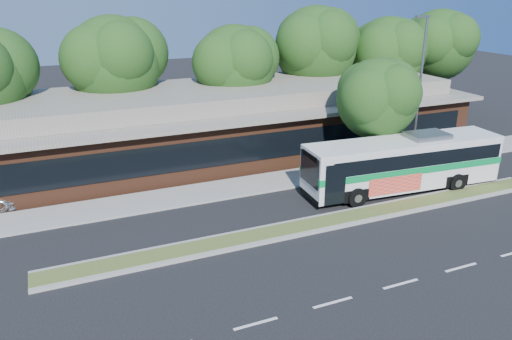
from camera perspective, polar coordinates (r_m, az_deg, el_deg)
name	(u,v)px	position (r m, az deg, el deg)	size (l,w,h in m)	color
ground	(331,229)	(23.67, 8.62, -6.67)	(120.00, 120.00, 0.00)	black
median_strip	(325,222)	(24.10, 7.88, -5.93)	(26.00, 1.10, 0.15)	#414D20
sidewalk	(273,181)	(28.77, 1.97, -1.32)	(44.00, 2.60, 0.12)	gray
plaza_building	(232,120)	(33.91, -2.76, 5.71)	(33.20, 11.20, 4.45)	#562D1B
lamp_post	(419,87)	(32.26, 18.16, 9.04)	(0.93, 0.18, 9.07)	slate
tree_bg_b	(120,59)	(34.55, -15.28, 12.10)	(6.69, 6.00, 9.00)	black
tree_bg_c	(239,63)	(35.69, -1.94, 12.13)	(6.24, 5.60, 8.26)	black
tree_bg_d	(320,45)	(39.56, 7.31, 13.99)	(6.91, 6.20, 9.37)	black
tree_bg_e	(391,52)	(42.16, 15.19, 12.92)	(6.47, 5.80, 8.50)	black
tree_bg_f	(441,43)	(46.80, 20.43, 13.43)	(6.69, 6.00, 8.92)	black
transit_bus	(404,160)	(28.29, 16.55, 1.10)	(11.36, 3.22, 3.15)	silver
sidewalk_tree	(381,96)	(29.83, 14.10, 8.17)	(5.17, 4.64, 6.91)	black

